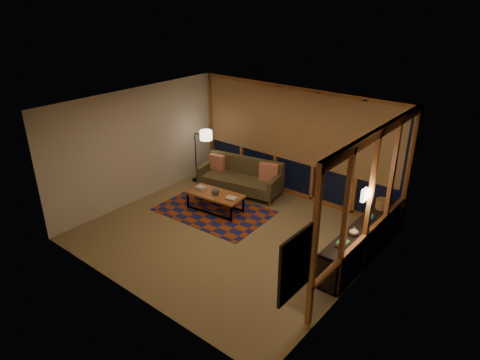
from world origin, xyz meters
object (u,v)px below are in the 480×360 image
Objects in this scene: sofa at (240,177)px; floor_lamp at (196,155)px; coffee_table at (215,202)px; bookshelf at (361,242)px.

floor_lamp is (-1.38, -0.15, 0.30)m from sofa.
sofa is 1.42m from floor_lamp.
floor_lamp reaches higher than sofa.
bookshelf reaches higher than coffee_table.
sofa is 0.75× the size of bookshelf.
coffee_table is 0.91× the size of floor_lamp.
sofa is 1.55× the size of coffee_table.
floor_lamp reaches higher than bookshelf.
sofa is 1.14m from coffee_table.
bookshelf is (4.95, -0.61, -0.38)m from floor_lamp.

